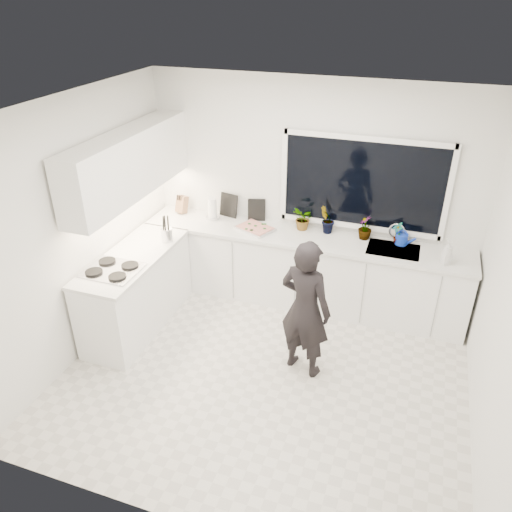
% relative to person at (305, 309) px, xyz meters
% --- Properties ---
extents(floor, '(4.00, 3.50, 0.02)m').
position_rel_person_xyz_m(floor, '(-0.34, -0.22, -0.76)').
color(floor, beige).
rests_on(floor, ground).
extents(wall_back, '(4.00, 0.02, 2.70)m').
position_rel_person_xyz_m(wall_back, '(-0.34, 1.54, 0.60)').
color(wall_back, white).
rests_on(wall_back, ground).
extents(wall_left, '(0.02, 3.50, 2.70)m').
position_rel_person_xyz_m(wall_left, '(-2.35, -0.22, 0.60)').
color(wall_left, white).
rests_on(wall_left, ground).
extents(wall_right, '(0.02, 3.50, 2.70)m').
position_rel_person_xyz_m(wall_right, '(1.67, -0.22, 0.60)').
color(wall_right, white).
rests_on(wall_right, ground).
extents(ceiling, '(4.00, 3.50, 0.02)m').
position_rel_person_xyz_m(ceiling, '(-0.34, -0.22, 1.96)').
color(ceiling, white).
rests_on(ceiling, wall_back).
extents(window, '(1.80, 0.02, 1.00)m').
position_rel_person_xyz_m(window, '(0.26, 1.50, 0.80)').
color(window, black).
rests_on(window, wall_back).
extents(base_cabinets_back, '(3.92, 0.58, 0.88)m').
position_rel_person_xyz_m(base_cabinets_back, '(-0.34, 1.23, -0.31)').
color(base_cabinets_back, white).
rests_on(base_cabinets_back, floor).
extents(base_cabinets_left, '(0.58, 1.60, 0.88)m').
position_rel_person_xyz_m(base_cabinets_left, '(-2.01, 0.13, -0.31)').
color(base_cabinets_left, white).
rests_on(base_cabinets_left, floor).
extents(countertop_back, '(3.94, 0.62, 0.04)m').
position_rel_person_xyz_m(countertop_back, '(-0.34, 1.22, 0.15)').
color(countertop_back, silver).
rests_on(countertop_back, base_cabinets_back).
extents(countertop_left, '(0.62, 1.60, 0.04)m').
position_rel_person_xyz_m(countertop_left, '(-2.01, 0.13, 0.15)').
color(countertop_left, silver).
rests_on(countertop_left, base_cabinets_left).
extents(upper_cabinets, '(0.34, 2.10, 0.70)m').
position_rel_person_xyz_m(upper_cabinets, '(-2.13, 0.48, 1.10)').
color(upper_cabinets, white).
rests_on(upper_cabinets, wall_left).
extents(sink, '(0.58, 0.42, 0.14)m').
position_rel_person_xyz_m(sink, '(0.71, 1.23, 0.12)').
color(sink, silver).
rests_on(sink, countertop_back).
extents(faucet, '(0.03, 0.03, 0.22)m').
position_rel_person_xyz_m(faucet, '(0.71, 1.43, 0.28)').
color(faucet, silver).
rests_on(faucet, countertop_back).
extents(stovetop, '(0.56, 0.48, 0.03)m').
position_rel_person_xyz_m(stovetop, '(-2.03, -0.22, 0.19)').
color(stovetop, black).
rests_on(stovetop, countertop_left).
extents(person, '(0.63, 0.50, 1.50)m').
position_rel_person_xyz_m(person, '(0.00, 0.00, 0.00)').
color(person, black).
rests_on(person, floor).
extents(pizza_tray, '(0.52, 0.46, 0.03)m').
position_rel_person_xyz_m(pizza_tray, '(-0.94, 1.20, 0.19)').
color(pizza_tray, silver).
rests_on(pizza_tray, countertop_back).
extents(pizza, '(0.47, 0.41, 0.01)m').
position_rel_person_xyz_m(pizza, '(-0.94, 1.20, 0.20)').
color(pizza, '#CD471B').
rests_on(pizza, pizza_tray).
extents(watering_can, '(0.16, 0.16, 0.13)m').
position_rel_person_xyz_m(watering_can, '(0.78, 1.39, 0.24)').
color(watering_can, '#1334B5').
rests_on(watering_can, countertop_back).
extents(paper_towel_roll, '(0.14, 0.14, 0.26)m').
position_rel_person_xyz_m(paper_towel_roll, '(-1.56, 1.33, 0.30)').
color(paper_towel_roll, white).
rests_on(paper_towel_roll, countertop_back).
extents(knife_block, '(0.15, 0.14, 0.22)m').
position_rel_person_xyz_m(knife_block, '(-2.01, 1.37, 0.28)').
color(knife_block, '#A2784B').
rests_on(knife_block, countertop_back).
extents(utensil_crock, '(0.16, 0.16, 0.16)m').
position_rel_person_xyz_m(utensil_crock, '(-1.81, 0.58, 0.25)').
color(utensil_crock, silver).
rests_on(utensil_crock, countertop_left).
extents(picture_frame_large, '(0.22, 0.08, 0.28)m').
position_rel_person_xyz_m(picture_frame_large, '(-1.01, 1.47, 0.31)').
color(picture_frame_large, black).
rests_on(picture_frame_large, countertop_back).
extents(picture_frame_small, '(0.25, 0.08, 0.30)m').
position_rel_person_xyz_m(picture_frame_small, '(-1.39, 1.47, 0.32)').
color(picture_frame_small, black).
rests_on(picture_frame_small, countertop_back).
extents(herb_plants, '(1.35, 0.34, 0.34)m').
position_rel_person_xyz_m(herb_plants, '(-0.07, 1.39, 0.32)').
color(herb_plants, '#26662D').
rests_on(herb_plants, countertop_back).
extents(soap_bottles, '(0.15, 0.15, 0.28)m').
position_rel_person_xyz_m(soap_bottles, '(1.27, 1.08, 0.30)').
color(soap_bottles, '#D8BF66').
rests_on(soap_bottles, countertop_back).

